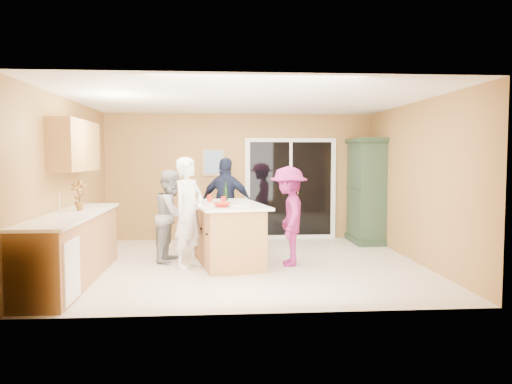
{
  "coord_description": "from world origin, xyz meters",
  "views": [
    {
      "loc": [
        -0.44,
        -7.82,
        1.71
      ],
      "look_at": [
        0.15,
        0.1,
        1.15
      ],
      "focal_mm": 35.0,
      "sensor_mm": 36.0,
      "label": 1
    }
  ],
  "objects": [
    {
      "name": "green_hutch",
      "position": [
        2.49,
        1.9,
        1.01
      ],
      "size": [
        0.6,
        1.13,
        2.08
      ],
      "color": "#233826",
      "rests_on": "floor"
    },
    {
      "name": "woman_grey",
      "position": [
        -1.21,
        0.38,
        0.75
      ],
      "size": [
        0.7,
        0.83,
        1.5
      ],
      "primitive_type": "imported",
      "rotation": [
        0.0,
        0.0,
        1.37
      ],
      "color": "#939396",
      "rests_on": "floor"
    },
    {
      "name": "sliding_door",
      "position": [
        1.05,
        2.46,
        1.05
      ],
      "size": [
        1.9,
        0.07,
        2.1
      ],
      "color": "white",
      "rests_on": "floor"
    },
    {
      "name": "floor",
      "position": [
        0.0,
        0.0,
        0.0
      ],
      "size": [
        5.5,
        5.5,
        0.0
      ],
      "primitive_type": "plane",
      "color": "beige",
      "rests_on": "ground"
    },
    {
      "name": "woman_magenta",
      "position": [
        0.65,
        -0.08,
        0.78
      ],
      "size": [
        0.66,
        1.05,
        1.56
      ],
      "primitive_type": "imported",
      "rotation": [
        0.0,
        0.0,
        -1.65
      ],
      "color": "#9C2270",
      "rests_on": "floor"
    },
    {
      "name": "tulip_vase",
      "position": [
        -2.45,
        -0.52,
        1.16
      ],
      "size": [
        0.26,
        0.21,
        0.44
      ],
      "primitive_type": "imported",
      "rotation": [
        0.0,
        0.0,
        -0.23
      ],
      "color": "red",
      "rests_on": "left_cabinet_run"
    },
    {
      "name": "kitchen_island",
      "position": [
        -0.3,
        0.08,
        0.46
      ],
      "size": [
        1.32,
        2.0,
        0.97
      ],
      "rotation": [
        0.0,
        0.0,
        0.18
      ],
      "color": "#A46A40",
      "rests_on": "floor"
    },
    {
      "name": "left_cabinet_run",
      "position": [
        -2.45,
        -1.05,
        0.46
      ],
      "size": [
        0.65,
        3.05,
        1.24
      ],
      "color": "#A46A40",
      "rests_on": "floor"
    },
    {
      "name": "upper_cabinets",
      "position": [
        -2.58,
        -0.2,
        1.88
      ],
      "size": [
        0.35,
        1.6,
        0.75
      ],
      "primitive_type": "cube",
      "color": "#A46A40",
      "rests_on": "wall_left"
    },
    {
      "name": "wall_right",
      "position": [
        2.75,
        0.0,
        1.3
      ],
      "size": [
        0.1,
        5.0,
        2.6
      ],
      "primitive_type": "cube",
      "color": "tan",
      "rests_on": "ground"
    },
    {
      "name": "framed_picture",
      "position": [
        -0.55,
        2.48,
        1.6
      ],
      "size": [
        0.46,
        0.04,
        0.56
      ],
      "color": "tan",
      "rests_on": "wall_back"
    },
    {
      "name": "tumbler_near",
      "position": [
        -0.59,
        0.42,
        1.03
      ],
      "size": [
        0.08,
        0.08,
        0.11
      ],
      "primitive_type": "cylinder",
      "rotation": [
        0.0,
        0.0,
        0.01
      ],
      "color": "#B11E13",
      "rests_on": "kitchen_island"
    },
    {
      "name": "ceiling",
      "position": [
        0.0,
        0.0,
        2.6
      ],
      "size": [
        5.5,
        5.0,
        0.1
      ],
      "primitive_type": "cube",
      "color": "white",
      "rests_on": "wall_back"
    },
    {
      "name": "serving_bowl",
      "position": [
        -0.4,
        -0.49,
        1.0
      ],
      "size": [
        0.27,
        0.27,
        0.06
      ],
      "primitive_type": "imported",
      "rotation": [
        0.0,
        0.0,
        -0.02
      ],
      "color": "#B11E13",
      "rests_on": "kitchen_island"
    },
    {
      "name": "tumbler_far",
      "position": [
        -0.37,
        0.06,
        1.03
      ],
      "size": [
        0.1,
        0.1,
        0.11
      ],
      "primitive_type": "cylinder",
      "rotation": [
        0.0,
        0.0,
        -0.27
      ],
      "color": "#B11E13",
      "rests_on": "kitchen_island"
    },
    {
      "name": "white_plate",
      "position": [
        -0.15,
        -0.29,
        0.98
      ],
      "size": [
        0.25,
        0.25,
        0.01
      ],
      "primitive_type": "cylinder",
      "rotation": [
        0.0,
        0.0,
        0.17
      ],
      "color": "white",
      "rests_on": "kitchen_island"
    },
    {
      "name": "wall_left",
      "position": [
        -2.75,
        0.0,
        1.3
      ],
      "size": [
        0.1,
        5.0,
        2.6
      ],
      "primitive_type": "cube",
      "color": "tan",
      "rests_on": "ground"
    },
    {
      "name": "wine_bottle",
      "position": [
        -0.33,
        0.6,
        1.1
      ],
      "size": [
        0.07,
        0.07,
        0.32
      ],
      "rotation": [
        0.0,
        0.0,
        0.33
      ],
      "color": "black",
      "rests_on": "kitchen_island"
    },
    {
      "name": "wall_back",
      "position": [
        0.0,
        2.5,
        1.3
      ],
      "size": [
        5.5,
        0.1,
        2.6
      ],
      "primitive_type": "cube",
      "color": "tan",
      "rests_on": "ground"
    },
    {
      "name": "woman_navy",
      "position": [
        -0.3,
        1.4,
        0.85
      ],
      "size": [
        1.08,
        0.7,
        1.7
      ],
      "primitive_type": "imported",
      "rotation": [
        0.0,
        0.0,
        2.83
      ],
      "color": "#1B203B",
      "rests_on": "floor"
    },
    {
      "name": "wall_front",
      "position": [
        0.0,
        -2.5,
        1.3
      ],
      "size": [
        5.5,
        0.1,
        2.6
      ],
      "primitive_type": "cube",
      "color": "tan",
      "rests_on": "ground"
    },
    {
      "name": "woman_white",
      "position": [
        -0.91,
        -0.14,
        0.85
      ],
      "size": [
        0.69,
        0.74,
        1.7
      ],
      "primitive_type": "imported",
      "rotation": [
        0.0,
        0.0,
        0.97
      ],
      "color": "white",
      "rests_on": "floor"
    }
  ]
}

